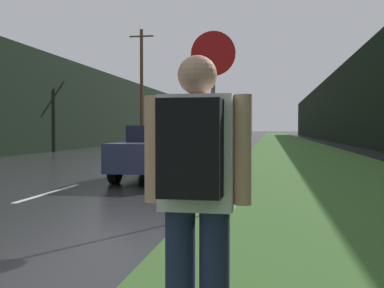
% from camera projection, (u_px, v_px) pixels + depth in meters
% --- Properties ---
extents(grass_verge, '(6.00, 240.00, 0.02)m').
position_uv_depth(grass_verge, '(291.00, 145.00, 40.13)').
color(grass_verge, '#386028').
rests_on(grass_verge, ground_plane).
extents(lane_stripe_b, '(0.12, 3.00, 0.01)m').
position_uv_depth(lane_stripe_b, '(50.00, 193.00, 10.38)').
color(lane_stripe_b, silver).
rests_on(lane_stripe_b, ground_plane).
extents(lane_stripe_c, '(0.12, 3.00, 0.01)m').
position_uv_depth(lane_stripe_c, '(138.00, 167.00, 17.29)').
color(lane_stripe_c, silver).
rests_on(lane_stripe_c, ground_plane).
extents(lane_stripe_d, '(0.12, 3.00, 0.01)m').
position_uv_depth(lane_stripe_d, '(176.00, 156.00, 24.19)').
color(lane_stripe_d, silver).
rests_on(lane_stripe_d, ground_plane).
extents(lane_stripe_e, '(0.12, 3.00, 0.01)m').
position_uv_depth(lane_stripe_e, '(197.00, 150.00, 31.10)').
color(lane_stripe_e, silver).
rests_on(lane_stripe_e, ground_plane).
extents(lane_stripe_f, '(0.12, 3.00, 0.01)m').
position_uv_depth(lane_stripe_f, '(210.00, 146.00, 38.00)').
color(lane_stripe_f, silver).
rests_on(lane_stripe_f, ground_plane).
extents(treeline_far_side, '(2.00, 140.00, 5.95)m').
position_uv_depth(treeline_far_side, '(140.00, 114.00, 52.45)').
color(treeline_far_side, black).
rests_on(treeline_far_side, ground_plane).
extents(treeline_near_side, '(2.00, 140.00, 7.56)m').
position_uv_depth(treeline_near_side, '(347.00, 106.00, 48.91)').
color(treeline_near_side, black).
rests_on(treeline_near_side, ground_plane).
extents(utility_pole_far, '(1.80, 0.24, 8.65)m').
position_uv_depth(utility_pole_far, '(142.00, 87.00, 35.17)').
color(utility_pole_far, '#4C3823').
rests_on(utility_pole_far, ground_plane).
extents(stop_sign, '(0.72, 0.07, 2.94)m').
position_uv_depth(stop_sign, '(213.00, 101.00, 7.70)').
color(stop_sign, slate).
rests_on(stop_sign, ground_plane).
extents(hitchhiker_with_backpack, '(0.62, 0.43, 1.80)m').
position_uv_depth(hitchhiker_with_backpack, '(196.00, 190.00, 2.73)').
color(hitchhiker_with_backpack, '#1E2847').
rests_on(hitchhiker_with_backpack, ground_plane).
extents(car_passing_near, '(1.91, 4.60, 1.47)m').
position_uv_depth(car_passing_near, '(161.00, 151.00, 13.37)').
color(car_passing_near, '#2D3856').
rests_on(car_passing_near, ground_plane).
extents(delivery_truck, '(2.45, 7.08, 3.74)m').
position_uv_depth(delivery_truck, '(230.00, 126.00, 76.80)').
color(delivery_truck, gray).
rests_on(delivery_truck, ground_plane).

